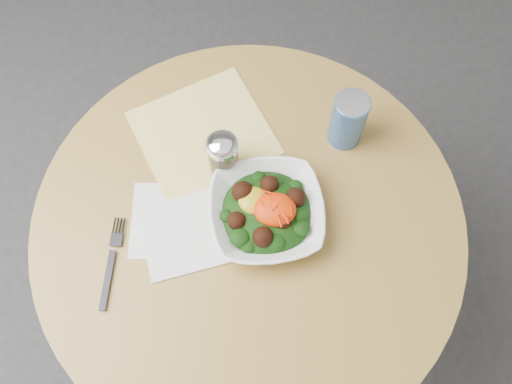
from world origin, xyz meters
TOP-DOWN VIEW (x-y plane):
  - ground at (0.00, 0.00)m, footprint 6.00×6.00m
  - table at (0.00, 0.00)m, footprint 0.90×0.90m
  - cloth_napkin at (-0.10, 0.21)m, footprint 0.36×0.35m
  - paper_napkins at (-0.14, -0.01)m, footprint 0.21×0.22m
  - salad_bowl at (0.04, 0.01)m, footprint 0.26×0.26m
  - fork at (-0.27, -0.08)m, footprint 0.04×0.19m
  - spice_shaker at (-0.05, 0.12)m, footprint 0.07×0.07m
  - beverage_can at (0.21, 0.20)m, footprint 0.07×0.07m

SIDE VIEW (x-z plane):
  - ground at x=0.00m, z-range 0.00..0.00m
  - table at x=0.00m, z-range 0.18..0.93m
  - cloth_napkin at x=-0.10m, z-range 0.75..0.75m
  - paper_napkins at x=-0.14m, z-range 0.75..0.75m
  - fork at x=-0.27m, z-range 0.75..0.76m
  - salad_bowl at x=0.04m, z-range 0.74..0.83m
  - spice_shaker at x=-0.05m, z-range 0.75..0.87m
  - beverage_can at x=0.21m, z-range 0.75..0.89m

